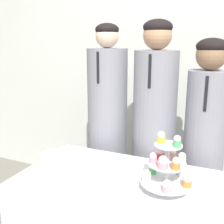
% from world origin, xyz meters
% --- Properties ---
extents(wall_back, '(9.00, 0.06, 2.70)m').
position_xyz_m(wall_back, '(0.00, 1.58, 1.35)').
color(wall_back, silver).
rests_on(wall_back, ground_plane).
extents(round_cake, '(0.26, 0.26, 0.13)m').
position_xyz_m(round_cake, '(-0.46, 0.28, 0.80)').
color(round_cake, white).
rests_on(round_cake, table).
extents(cake_knife, '(0.25, 0.10, 0.01)m').
position_xyz_m(cake_knife, '(-0.31, 0.14, 0.74)').
color(cake_knife, silver).
rests_on(cake_knife, table).
extents(cupcake_stand, '(0.27, 0.27, 0.31)m').
position_xyz_m(cupcake_stand, '(0.21, 0.32, 0.87)').
color(cupcake_stand, silver).
rests_on(cupcake_stand, table).
extents(student_0, '(0.31, 0.31, 1.62)m').
position_xyz_m(student_0, '(-0.41, 0.92, 0.77)').
color(student_0, gray).
rests_on(student_0, ground_plane).
extents(student_1, '(0.31, 0.32, 1.64)m').
position_xyz_m(student_1, '(-0.03, 0.92, 0.78)').
color(student_1, gray).
rests_on(student_1, ground_plane).
extents(student_2, '(0.28, 0.28, 1.51)m').
position_xyz_m(student_2, '(0.33, 0.92, 0.74)').
color(student_2, gray).
rests_on(student_2, ground_plane).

